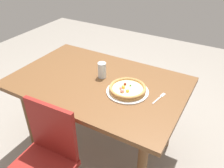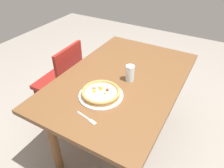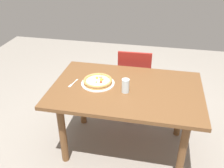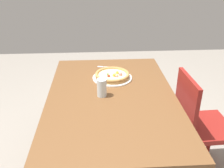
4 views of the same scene
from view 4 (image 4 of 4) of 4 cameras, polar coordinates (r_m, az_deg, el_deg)
dining_table at (r=1.88m, az=-0.07°, el=-5.28°), size 1.42×0.92×0.74m
chair_near at (r=2.12m, az=18.69°, el=-8.14°), size 0.42×0.42×0.87m
plate at (r=2.08m, az=0.06°, el=1.40°), size 0.32×0.32×0.01m
pizza at (r=2.07m, az=0.09°, el=2.03°), size 0.28×0.28×0.05m
fork at (r=2.30m, az=-1.62°, el=3.86°), size 0.05×0.16×0.00m
drinking_glass at (r=1.79m, az=-2.31°, el=-0.88°), size 0.07×0.07×0.13m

